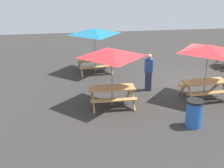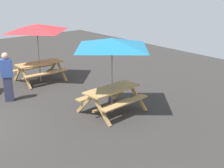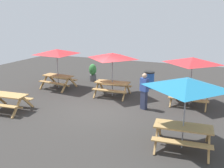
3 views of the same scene
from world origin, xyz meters
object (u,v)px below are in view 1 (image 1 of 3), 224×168
Objects in this scene: picnic_table_3 at (208,52)px; trash_bin_blue at (194,113)px; picnic_table_1 at (95,35)px; picnic_table_2 at (112,57)px; person_standing at (149,71)px.

trash_bin_blue is (-1.39, -2.30, -1.49)m from picnic_table_3.
trash_bin_blue is at bearing -71.55° from picnic_table_1.
trash_bin_blue is at bearing -40.59° from picnic_table_2.
picnic_table_3 is (3.93, 0.14, 0.00)m from picnic_table_2.
picnic_table_1 and picnic_table_3 have the same top height.
picnic_table_1 is 1.00× the size of picnic_table_2.
picnic_table_2 is 3.66m from trash_bin_blue.
picnic_table_2 reaches higher than person_standing.
picnic_table_1 and picnic_table_2 have the same top height.
picnic_table_1 is at bearing 131.20° from picnic_table_3.
trash_bin_blue is at bearing 126.54° from person_standing.
picnic_table_2 is (0.27, -4.26, 0.00)m from picnic_table_1.
trash_bin_blue is at bearing -125.33° from picnic_table_3.
picnic_table_2 is 3.93m from picnic_table_3.
picnic_table_3 is at bearing 174.83° from person_standing.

